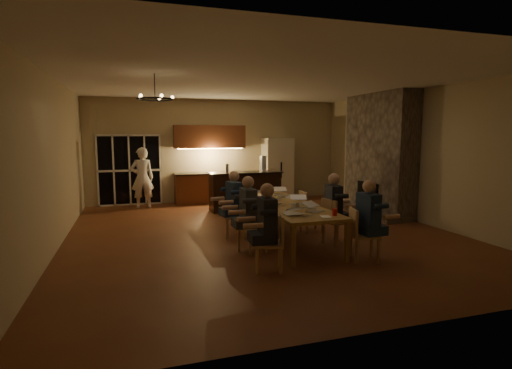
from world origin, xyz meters
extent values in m
plane|color=brown|center=(0.00, 0.00, 0.00)|extent=(9.00, 9.00, 0.00)
cube|color=tan|center=(0.00, 4.52, 1.60)|extent=(8.00, 0.04, 3.20)
cube|color=tan|center=(-4.02, 0.00, 1.60)|extent=(0.04, 9.00, 3.20)
cube|color=tan|center=(4.02, 0.00, 1.60)|extent=(0.04, 9.00, 3.20)
cube|color=white|center=(0.00, 0.00, 3.22)|extent=(8.00, 9.00, 0.04)
cube|color=black|center=(-2.70, 4.47, 1.05)|extent=(1.86, 0.08, 2.10)
cube|color=#706558|center=(3.70, 1.20, 1.60)|extent=(0.58, 2.50, 3.20)
cube|color=beige|center=(1.90, 4.15, 1.00)|extent=(0.90, 0.68, 2.00)
cube|color=#AB8144|center=(0.26, -0.69, 0.38)|extent=(1.10, 3.33, 0.75)
cube|color=black|center=(0.39, 2.71, 0.54)|extent=(2.08, 0.75, 1.08)
imported|color=white|center=(-2.36, 3.84, 0.88)|extent=(0.67, 0.47, 1.76)
torus|color=black|center=(-2.19, -0.55, 2.75)|extent=(0.64, 0.64, 0.03)
cylinder|color=white|center=(0.21, -1.20, 0.80)|extent=(0.08, 0.08, 0.10)
cylinder|color=white|center=(0.33, -0.20, 0.80)|extent=(0.08, 0.08, 0.10)
cylinder|color=white|center=(-0.11, 0.14, 0.80)|extent=(0.09, 0.09, 0.10)
cylinder|color=red|center=(0.64, -2.03, 0.81)|extent=(0.08, 0.08, 0.12)
cylinder|color=red|center=(-0.20, -0.30, 0.81)|extent=(0.09, 0.09, 0.12)
cylinder|color=red|center=(0.46, 0.75, 0.81)|extent=(0.10, 0.10, 0.12)
cylinder|color=#B2B2B7|center=(0.26, -1.34, 0.81)|extent=(0.07, 0.07, 0.12)
cylinder|color=#3F0F0C|center=(0.09, 0.74, 0.81)|extent=(0.07, 0.07, 0.12)
cylinder|color=#B2B2B7|center=(0.70, -0.37, 0.81)|extent=(0.06, 0.06, 0.12)
cylinder|color=white|center=(0.55, -1.28, 0.76)|extent=(0.22, 0.22, 0.02)
cylinder|color=white|center=(-0.03, -1.61, 0.76)|extent=(0.22, 0.22, 0.02)
cylinder|color=white|center=(0.63, -0.01, 0.76)|extent=(0.26, 0.26, 0.02)
cube|color=white|center=(0.44, -2.11, 0.76)|extent=(0.19, 0.25, 0.01)
cylinder|color=#99999E|center=(-0.13, 2.64, 1.20)|extent=(0.08, 0.08, 0.24)
cube|color=silver|center=(0.94, 2.76, 1.30)|extent=(0.16, 0.16, 0.44)
camera|label=1|loc=(-2.63, -8.01, 2.13)|focal=28.00mm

